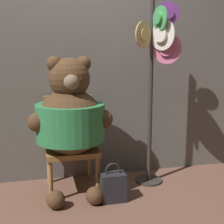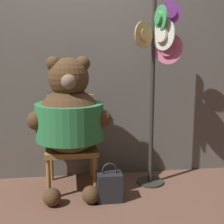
# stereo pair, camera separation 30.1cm
# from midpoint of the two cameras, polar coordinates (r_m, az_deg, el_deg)

# --- Properties ---
(ground_plane) EXTENTS (14.00, 14.00, 0.00)m
(ground_plane) POSITION_cam_midpoint_polar(r_m,az_deg,el_deg) (3.07, -8.14, -15.11)
(ground_plane) COLOR brown
(wall_back) EXTENTS (8.00, 0.10, 2.31)m
(wall_back) POSITION_cam_midpoint_polar(r_m,az_deg,el_deg) (3.33, -9.58, 7.49)
(wall_back) COLOR #66605B
(wall_back) RESTS_ON ground_plane
(chair) EXTENTS (0.49, 0.51, 0.91)m
(chair) POSITION_cam_midpoint_polar(r_m,az_deg,el_deg) (3.15, -10.37, -5.13)
(chair) COLOR #9E703D
(chair) RESTS_ON ground_plane
(teddy_bear) EXTENTS (0.77, 0.68, 1.31)m
(teddy_bear) POSITION_cam_midpoint_polar(r_m,az_deg,el_deg) (2.92, -10.55, -1.06)
(teddy_bear) COLOR #4C331E
(teddy_bear) RESTS_ON ground_plane
(hat_display_rack) EXTENTS (0.48, 0.40, 1.89)m
(hat_display_rack) POSITION_cam_midpoint_polar(r_m,az_deg,el_deg) (3.06, 5.40, 8.21)
(hat_display_rack) COLOR #332D28
(hat_display_rack) RESTS_ON ground_plane
(handbag_on_ground) EXTENTS (0.22, 0.16, 0.36)m
(handbag_on_ground) POSITION_cam_midpoint_polar(r_m,az_deg,el_deg) (2.92, -2.86, -13.50)
(handbag_on_ground) COLOR #232328
(handbag_on_ground) RESTS_ON ground_plane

